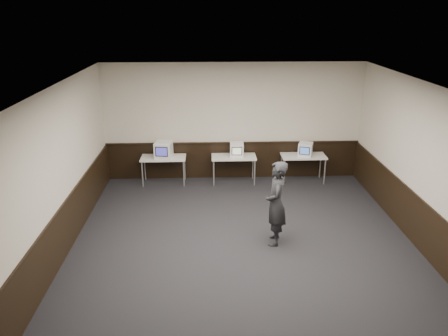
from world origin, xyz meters
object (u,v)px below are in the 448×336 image
object	(u,v)px
emac_center	(237,150)
person	(276,203)
desk_left	(163,160)
desk_center	(234,159)
emac_left	(164,150)
emac_right	(305,149)
desk_right	(303,158)

from	to	relation	value
emac_center	person	xyz separation A→B (m)	(0.56, -3.33, -0.06)
desk_left	desk_center	bearing A→B (deg)	0.00
person	desk_left	bearing A→B (deg)	-133.74
desk_left	emac_center	world-z (taller)	emac_center
desk_center	emac_center	xyz separation A→B (m)	(0.08, 0.01, 0.25)
emac_left	emac_right	distance (m)	3.81
emac_center	desk_center	bearing A→B (deg)	-169.00
desk_left	emac_center	bearing A→B (deg)	0.33
emac_left	desk_left	bearing A→B (deg)	120.30
emac_center	emac_left	bearing A→B (deg)	-175.49
emac_right	person	distance (m)	3.52
emac_left	person	distance (m)	4.13
desk_center	desk_right	bearing A→B (deg)	0.00
emac_right	person	bearing A→B (deg)	-92.19
desk_left	emac_left	xyz separation A→B (m)	(0.02, -0.05, 0.29)
desk_center	emac_right	xyz separation A→B (m)	(1.93, -0.04, 0.25)
desk_left	desk_center	distance (m)	1.90
emac_center	emac_right	xyz separation A→B (m)	(1.85, -0.05, -0.00)
desk_left	person	world-z (taller)	person
desk_left	emac_right	size ratio (longest dim) A/B	2.51
desk_left	emac_right	xyz separation A→B (m)	(3.83, -0.04, 0.25)
emac_right	person	xyz separation A→B (m)	(-1.29, -3.28, -0.06)
desk_right	emac_center	size ratio (longest dim) A/B	2.93
desk_right	desk_left	bearing A→B (deg)	180.00
desk_right	person	size ratio (longest dim) A/B	0.69
desk_center	emac_center	bearing A→B (deg)	8.27
desk_center	emac_right	distance (m)	1.95
desk_left	desk_center	world-z (taller)	same
desk_right	person	xyz separation A→B (m)	(-1.26, -3.32, 0.19)
desk_left	person	size ratio (longest dim) A/B	0.69
emac_center	emac_right	world-z (taller)	emac_center
desk_left	emac_left	size ratio (longest dim) A/B	2.31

